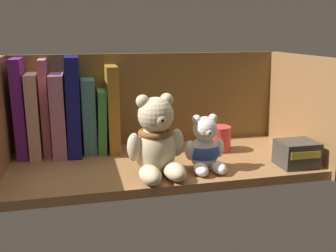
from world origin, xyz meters
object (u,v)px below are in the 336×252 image
object	(u,v)px
book_2	(46,107)
pillar_candle	(219,139)
book_1	(35,114)
book_7	(112,108)
small_product_box	(297,153)
book_3	(59,114)
teddy_bear_larger	(157,142)
teddy_bear_smaller	(205,148)
book_5	(89,115)
book_0	(21,108)
book_4	(73,105)
book_6	(101,120)

from	to	relation	value
book_2	pillar_candle	xyz separation A→B (cm)	(42.70, -7.87, -8.59)
book_1	book_2	bearing A→B (deg)	0.00
book_7	small_product_box	world-z (taller)	book_7
book_3	book_7	size ratio (longest dim) A/B	0.92
book_3	teddy_bear_larger	xyz separation A→B (cm)	(20.59, -21.04, -2.60)
book_1	teddy_bear_smaller	xyz separation A→B (cm)	(37.32, -20.22, -5.26)
book_2	teddy_bear_larger	world-z (taller)	book_2
book_3	book_5	bearing A→B (deg)	0.00
book_5	small_product_box	xyz separation A→B (cm)	(45.72, -22.57, -6.42)
book_0	book_5	bearing A→B (deg)	0.00
teddy_bear_larger	pillar_candle	distance (cm)	23.60
book_2	teddy_bear_larger	size ratio (longest dim) A/B	1.35
pillar_candle	book_4	bearing A→B (deg)	167.68
book_2	small_product_box	xyz separation A→B (cm)	(56.01, -22.57, -8.90)
book_2	pillar_candle	bearing A→B (deg)	-10.45
book_7	teddy_bear_smaller	xyz separation A→B (cm)	(18.41, -20.22, -6.00)
book_2	book_4	distance (cm)	6.67
book_3	book_7	distance (cm)	13.26
book_1	pillar_candle	bearing A→B (deg)	-9.84
book_0	small_product_box	bearing A→B (deg)	-20.08
book_4	pillar_candle	size ratio (longest dim) A/B	3.77
book_2	book_6	size ratio (longest dim) A/B	1.50
teddy_bear_smaller	small_product_box	bearing A→B (deg)	-6.26
book_0	teddy_bear_larger	world-z (taller)	book_0
book_2	book_5	xyz separation A→B (cm)	(10.29, 0.00, -2.49)
book_7	teddy_bear_smaller	size ratio (longest dim) A/B	1.74
book_3	book_6	bearing A→B (deg)	0.00
pillar_candle	teddy_bear_larger	bearing A→B (deg)	-145.45
teddy_bear_smaller	book_5	bearing A→B (deg)	140.28
book_3	pillar_candle	size ratio (longest dim) A/B	3.13
book_0	book_6	world-z (taller)	book_0
book_2	teddy_bear_smaller	distance (cm)	40.69
book_0	book_3	bearing A→B (deg)	0.00
book_3	book_4	size ratio (longest dim) A/B	0.83
book_4	book_6	world-z (taller)	book_4
book_7	book_6	bearing A→B (deg)	180.00
book_0	book_3	distance (cm)	8.91
book_2	book_5	size ratio (longest dim) A/B	1.27
book_1	book_3	xyz separation A→B (cm)	(5.68, 0.00, -0.10)
teddy_bear_larger	small_product_box	world-z (taller)	teddy_bear_larger
book_4	book_7	size ratio (longest dim) A/B	1.11
book_6	teddy_bear_smaller	distance (cm)	29.49
book_2	teddy_bear_smaller	size ratio (longest dim) A/B	1.89
book_5	teddy_bear_larger	xyz separation A→B (cm)	(13.29, -21.04, -1.83)
book_0	book_5	world-z (taller)	book_0
book_6	book_0	bearing A→B (deg)	180.00
small_product_box	book_0	bearing A→B (deg)	159.92
book_0	book_7	size ratio (longest dim) A/B	1.10
book_5	pillar_candle	world-z (taller)	book_5
book_6	pillar_candle	bearing A→B (deg)	-15.03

